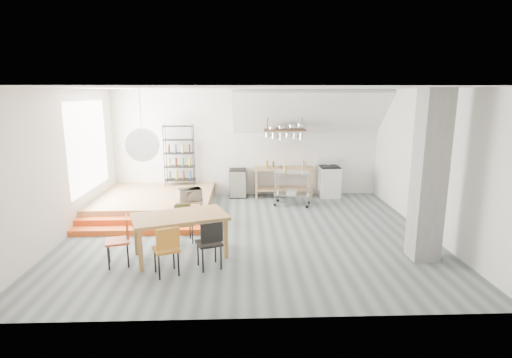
{
  "coord_description": "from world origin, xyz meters",
  "views": [
    {
      "loc": [
        -0.16,
        -8.57,
        3.12
      ],
      "look_at": [
        0.19,
        0.8,
        1.07
      ],
      "focal_mm": 28.0,
      "sensor_mm": 36.0,
      "label": 1
    }
  ],
  "objects_px": {
    "dining_table": "(180,220)",
    "mini_fridge": "(238,183)",
    "stove": "(329,181)",
    "rolling_cart": "(292,184)"
  },
  "relations": [
    {
      "from": "stove",
      "to": "rolling_cart",
      "type": "bearing_deg",
      "value": -143.48
    },
    {
      "from": "dining_table",
      "to": "mini_fridge",
      "type": "xyz_separation_m",
      "value": [
        1.08,
        4.45,
        -0.31
      ]
    },
    {
      "from": "dining_table",
      "to": "rolling_cart",
      "type": "bearing_deg",
      "value": 33.83
    },
    {
      "from": "stove",
      "to": "rolling_cart",
      "type": "height_order",
      "value": "stove"
    },
    {
      "from": "dining_table",
      "to": "rolling_cart",
      "type": "relative_size",
      "value": 1.85
    },
    {
      "from": "dining_table",
      "to": "mini_fridge",
      "type": "relative_size",
      "value": 2.31
    },
    {
      "from": "stove",
      "to": "rolling_cart",
      "type": "relative_size",
      "value": 1.1
    },
    {
      "from": "dining_table",
      "to": "mini_fridge",
      "type": "bearing_deg",
      "value": 56.98
    },
    {
      "from": "stove",
      "to": "dining_table",
      "type": "relative_size",
      "value": 0.6
    },
    {
      "from": "dining_table",
      "to": "stove",
      "type": "bearing_deg",
      "value": 29.45
    }
  ]
}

